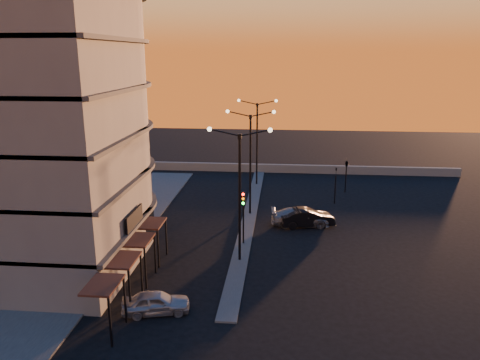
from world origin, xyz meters
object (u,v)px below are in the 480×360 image
Objects in this scene: traffic_light_main at (243,209)px; car_wagon at (301,217)px; car_sedan at (307,218)px; streetlamp_mid at (250,154)px; car_hatchback at (156,302)px.

car_wagon is (4.50, 4.73, -2.16)m from traffic_light_main.
traffic_light_main reaches higher than car_wagon.
car_wagon is at bearing 46.40° from traffic_light_main.
car_wagon is (-0.50, 0.17, -0.04)m from car_sedan.
car_sedan is (5.00, -2.57, -4.83)m from streetlamp_mid.
car_hatchback is at bearing -111.64° from traffic_light_main.
streetlamp_mid is 7.62m from traffic_light_main.
traffic_light_main reaches higher than car_hatchback.
car_hatchback is 0.75× the size of car_wagon.
car_hatchback is at bearing 134.97° from car_sedan.
car_sedan is at bearing 42.36° from traffic_light_main.
car_wagon reaches higher than car_hatchback.
car_sedan is 0.53m from car_wagon.
streetlamp_mid is at bearing 90.00° from traffic_light_main.
car_wagon is (4.50, -2.40, -4.86)m from streetlamp_mid.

